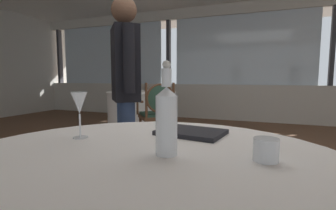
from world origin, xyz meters
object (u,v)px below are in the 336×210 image
at_px(dining_chair_0_1, 158,110).
at_px(diner_person_0, 125,85).
at_px(dining_chair_0_0, 131,99).
at_px(wine_glass, 79,104).
at_px(water_bottle, 167,118).
at_px(menu_book, 191,132).
at_px(water_tumbler, 266,150).

bearing_deg(dining_chair_0_1, diner_person_0, 152.96).
relative_size(dining_chair_0_0, dining_chair_0_1, 0.96).
height_order(wine_glass, dining_chair_0_0, wine_glass).
bearing_deg(water_bottle, dining_chair_0_1, 114.36).
height_order(water_bottle, diner_person_0, diner_person_0).
distance_m(wine_glass, menu_book, 0.51).
distance_m(wine_glass, water_tumbler, 0.76).
distance_m(water_bottle, menu_book, 0.35).
bearing_deg(menu_book, water_tumbler, -31.92).
height_order(wine_glass, menu_book, wine_glass).
xyz_separation_m(water_tumbler, dining_chair_0_1, (-1.47, 2.50, -0.24)).
relative_size(water_bottle, diner_person_0, 0.19).
bearing_deg(water_tumbler, dining_chair_0_1, 120.45).
bearing_deg(dining_chair_0_0, dining_chair_0_1, 0.00).
bearing_deg(diner_person_0, water_bottle, -92.49).
height_order(dining_chair_0_0, dining_chair_0_1, dining_chair_0_1).
bearing_deg(water_bottle, wine_glass, 169.11).
distance_m(dining_chair_0_0, diner_person_0, 3.55).
height_order(water_tumbler, diner_person_0, diner_person_0).
height_order(wine_glass, water_tumbler, wine_glass).
distance_m(dining_chair_0_1, diner_person_0, 1.55).
bearing_deg(dining_chair_0_0, water_tumbler, -5.58).
bearing_deg(wine_glass, diner_person_0, 110.68).
height_order(water_bottle, water_tumbler, water_bottle).
height_order(water_bottle, menu_book, water_bottle).
relative_size(water_tumbler, diner_person_0, 0.05).
height_order(water_bottle, dining_chair_0_0, water_bottle).
bearing_deg(dining_chair_0_1, wine_glass, 156.15).
distance_m(water_tumbler, dining_chair_0_0, 5.02).
bearing_deg(dining_chair_0_1, dining_chair_0_0, 0.00).
relative_size(water_bottle, menu_book, 1.09).
relative_size(water_tumbler, dining_chair_0_0, 0.09).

